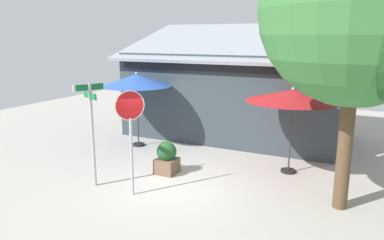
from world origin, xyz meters
name	(u,v)px	position (x,y,z in m)	size (l,w,h in m)	color
ground_plane	(178,188)	(0.00, 0.00, -0.05)	(28.00, 28.00, 0.10)	#ADA8A0
cafe_building	(236,92)	(-0.53, 5.93, 1.77)	(8.81, 4.85, 4.55)	#333D42
street_sign_post	(92,125)	(-2.07, -0.91, 1.70)	(0.69, 0.75, 2.80)	#A8AAB2
stop_sign	(130,123)	(-0.79, -0.95, 1.88)	(0.47, 0.60, 2.71)	#A8AAB2
patio_umbrella_royal_blue_left	(137,80)	(-3.18, 2.77, 2.44)	(2.55, 2.55, 2.74)	black
patio_umbrella_crimson_center	(293,96)	(2.44, 2.45, 2.31)	(2.70, 2.70, 2.56)	black
shade_tree	(374,14)	(4.36, 0.49, 4.43)	(4.79, 4.21, 6.66)	brown
sidewalk_planter	(167,158)	(-0.78, 0.77, 0.47)	(0.60, 0.60, 0.96)	brown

